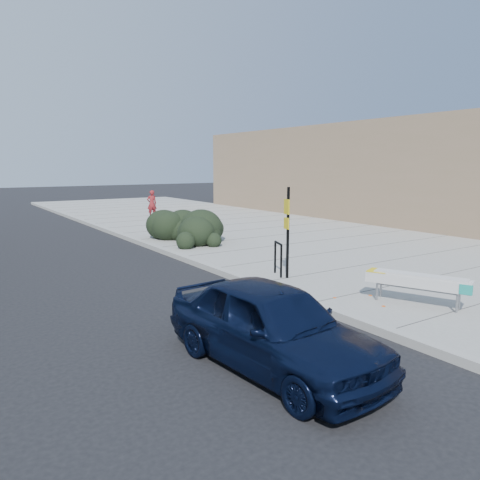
# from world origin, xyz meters

# --- Properties ---
(ground) EXTENTS (120.00, 120.00, 0.00)m
(ground) POSITION_xyz_m (0.00, 0.00, 0.00)
(ground) COLOR black
(ground) RESTS_ON ground
(sidewalk_near) EXTENTS (11.20, 50.00, 0.15)m
(sidewalk_near) POSITION_xyz_m (5.60, 5.00, 0.07)
(sidewalk_near) COLOR gray
(sidewalk_near) RESTS_ON ground
(curb_near) EXTENTS (0.22, 50.00, 0.17)m
(curb_near) POSITION_xyz_m (0.00, 5.00, 0.08)
(curb_near) COLOR #9E9E99
(curb_near) RESTS_ON ground
(building_near) EXTENTS (6.00, 36.00, 5.00)m
(building_near) POSITION_xyz_m (14.00, 3.00, 2.65)
(building_near) COLOR #80684C
(building_near) RESTS_ON sidewalk_near
(bench) EXTENTS (1.19, 2.09, 0.63)m
(bench) POSITION_xyz_m (1.67, -3.29, 0.65)
(bench) COLOR gray
(bench) RESTS_ON sidewalk_near
(bike_rack) EXTENTS (0.26, 0.57, 0.88)m
(bike_rack) POSITION_xyz_m (0.89, 0.37, 0.68)
(bike_rack) COLOR black
(bike_rack) RESTS_ON sidewalk_near
(sign_post) EXTENTS (0.11, 0.27, 2.33)m
(sign_post) POSITION_xyz_m (0.88, 0.00, 1.48)
(sign_post) COLOR black
(sign_post) RESTS_ON sidewalk_near
(hedge) EXTENTS (3.15, 4.15, 1.40)m
(hedge) POSITION_xyz_m (1.50, 6.84, 0.85)
(hedge) COLOR black
(hedge) RESTS_ON sidewalk_near
(sedan_navy) EXTENTS (1.87, 4.00, 1.32)m
(sedan_navy) POSITION_xyz_m (-2.50, -3.80, 0.66)
(sedan_navy) COLOR black
(sedan_navy) RESTS_ON ground
(pedestrian) EXTENTS (0.57, 0.40, 1.50)m
(pedestrian) POSITION_xyz_m (3.57, 15.01, 0.90)
(pedestrian) COLOR maroon
(pedestrian) RESTS_ON sidewalk_near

